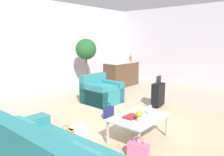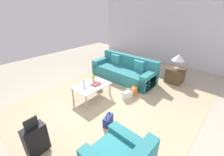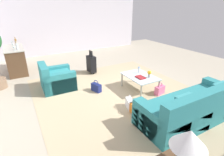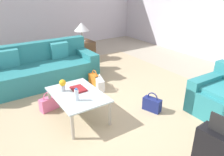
{
  "view_description": "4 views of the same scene",
  "coord_description": "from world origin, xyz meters",
  "px_view_note": "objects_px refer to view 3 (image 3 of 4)",
  "views": [
    {
      "loc": [
        -3.53,
        -2.53,
        1.8
      ],
      "look_at": [
        -0.4,
        0.13,
        1.07
      ],
      "focal_mm": 35.0,
      "sensor_mm": 36.0,
      "label": 1
    },
    {
      "loc": [
        2.16,
        2.6,
        2.6
      ],
      "look_at": [
        -0.5,
        0.24,
        0.89
      ],
      "focal_mm": 24.0,
      "sensor_mm": 36.0,
      "label": 2
    },
    {
      "loc": [
        -4.13,
        2.54,
        2.38
      ],
      "look_at": [
        -0.49,
        0.5,
        0.62
      ],
      "focal_mm": 28.0,
      "sensor_mm": 36.0,
      "label": 3
    },
    {
      "loc": [
        2.54,
        -1.78,
        2.09
      ],
      "look_at": [
        -0.16,
        0.02,
        0.69
      ],
      "focal_mm": 35.0,
      "sensor_mm": 36.0,
      "label": 4
    }
  ],
  "objects_px": {
    "wine_glass_left_of_centre": "(13,44)",
    "coffee_table": "(140,78)",
    "table_lamp": "(189,140)",
    "coffee_table_book": "(140,77)",
    "handbag_navy": "(96,87)",
    "flower_vase": "(149,73)",
    "bar_console": "(16,59)",
    "couch": "(195,109)",
    "armchair": "(56,80)",
    "water_bottle": "(139,70)",
    "wine_bottle_amber": "(16,42)",
    "handbag_orange": "(135,109)",
    "wine_glass_leftmost": "(14,47)",
    "wine_bottle_clear": "(17,46)",
    "wine_glass_right_of_centre": "(12,42)",
    "handbag_white": "(130,103)",
    "handbag_pink": "(160,90)"
  },
  "relations": [
    {
      "from": "armchair",
      "to": "wine_glass_left_of_centre",
      "type": "height_order",
      "value": "wine_glass_left_of_centre"
    },
    {
      "from": "coffee_table",
      "to": "coffee_table_book",
      "type": "xyz_separation_m",
      "value": [
        -0.12,
        0.08,
        0.07
      ]
    },
    {
      "from": "wine_glass_leftmost",
      "to": "handbag_white",
      "type": "height_order",
      "value": "wine_glass_leftmost"
    },
    {
      "from": "coffee_table",
      "to": "wine_glass_left_of_centre",
      "type": "xyz_separation_m",
      "value": [
        3.5,
        3.09,
        0.65
      ]
    },
    {
      "from": "bar_console",
      "to": "wine_glass_leftmost",
      "type": "height_order",
      "value": "wine_glass_leftmost"
    },
    {
      "from": "table_lamp",
      "to": "handbag_pink",
      "type": "bearing_deg",
      "value": -38.69
    },
    {
      "from": "flower_vase",
      "to": "wine_glass_leftmost",
      "type": "height_order",
      "value": "wine_glass_leftmost"
    },
    {
      "from": "couch",
      "to": "handbag_navy",
      "type": "relative_size",
      "value": 6.95
    },
    {
      "from": "bar_console",
      "to": "table_lamp",
      "type": "bearing_deg",
      "value": -165.75
    },
    {
      "from": "water_bottle",
      "to": "handbag_navy",
      "type": "height_order",
      "value": "water_bottle"
    },
    {
      "from": "table_lamp",
      "to": "handbag_white",
      "type": "bearing_deg",
      "value": -17.47
    },
    {
      "from": "coffee_table",
      "to": "table_lamp",
      "type": "relative_size",
      "value": 1.95
    },
    {
      "from": "handbag_pink",
      "to": "wine_glass_left_of_centre",
      "type": "bearing_deg",
      "value": 40.47
    },
    {
      "from": "flower_vase",
      "to": "wine_bottle_clear",
      "type": "distance_m",
      "value": 4.56
    },
    {
      "from": "water_bottle",
      "to": "flower_vase",
      "type": "relative_size",
      "value": 1.0
    },
    {
      "from": "wine_bottle_amber",
      "to": "handbag_orange",
      "type": "distance_m",
      "value": 5.42
    },
    {
      "from": "water_bottle",
      "to": "wine_glass_right_of_centre",
      "type": "height_order",
      "value": "wine_glass_right_of_centre"
    },
    {
      "from": "coffee_table",
      "to": "water_bottle",
      "type": "xyz_separation_m",
      "value": [
        0.2,
        -0.1,
        0.15
      ]
    },
    {
      "from": "wine_glass_right_of_centre",
      "to": "handbag_navy",
      "type": "distance_m",
      "value": 4.09
    },
    {
      "from": "coffee_table_book",
      "to": "table_lamp",
      "type": "relative_size",
      "value": 0.51
    },
    {
      "from": "couch",
      "to": "wine_bottle_clear",
      "type": "xyz_separation_m",
      "value": [
        4.87,
        3.08,
        0.76
      ]
    },
    {
      "from": "coffee_table_book",
      "to": "handbag_white",
      "type": "height_order",
      "value": "coffee_table_book"
    },
    {
      "from": "bar_console",
      "to": "wine_glass_right_of_centre",
      "type": "bearing_deg",
      "value": 1.29
    },
    {
      "from": "wine_bottle_clear",
      "to": "handbag_pink",
      "type": "bearing_deg",
      "value": -137.18
    },
    {
      "from": "wine_glass_right_of_centre",
      "to": "handbag_orange",
      "type": "height_order",
      "value": "wine_glass_right_of_centre"
    },
    {
      "from": "wine_glass_leftmost",
      "to": "bar_console",
      "type": "bearing_deg",
      "value": 2.77
    },
    {
      "from": "couch",
      "to": "wine_bottle_clear",
      "type": "bearing_deg",
      "value": 32.32
    },
    {
      "from": "couch",
      "to": "wine_bottle_clear",
      "type": "relative_size",
      "value": 8.3
    },
    {
      "from": "armchair",
      "to": "wine_glass_left_of_centre",
      "type": "bearing_deg",
      "value": 22.71
    },
    {
      "from": "wine_glass_leftmost",
      "to": "wine_glass_right_of_centre",
      "type": "bearing_deg",
      "value": 2.03
    },
    {
      "from": "armchair",
      "to": "handbag_orange",
      "type": "bearing_deg",
      "value": -150.29
    },
    {
      "from": "armchair",
      "to": "wine_bottle_amber",
      "type": "bearing_deg",
      "value": 17.2
    },
    {
      "from": "coffee_table_book",
      "to": "armchair",
      "type": "bearing_deg",
      "value": 55.71
    },
    {
      "from": "coffee_table_book",
      "to": "table_lamp",
      "type": "height_order",
      "value": "table_lamp"
    },
    {
      "from": "wine_glass_left_of_centre",
      "to": "handbag_orange",
      "type": "xyz_separation_m",
      "value": [
        -4.47,
        -2.22,
        -0.92
      ]
    },
    {
      "from": "handbag_pink",
      "to": "flower_vase",
      "type": "bearing_deg",
      "value": 32.56
    },
    {
      "from": "wine_glass_left_of_centre",
      "to": "coffee_table",
      "type": "bearing_deg",
      "value": -138.6
    },
    {
      "from": "coffee_table",
      "to": "wine_bottle_clear",
      "type": "distance_m",
      "value": 4.33
    },
    {
      "from": "flower_vase",
      "to": "wine_bottle_amber",
      "type": "xyz_separation_m",
      "value": [
        4.15,
        3.13,
        0.48
      ]
    },
    {
      "from": "flower_vase",
      "to": "wine_glass_right_of_centre",
      "type": "height_order",
      "value": "wine_glass_right_of_centre"
    },
    {
      "from": "coffee_table",
      "to": "table_lamp",
      "type": "bearing_deg",
      "value": 151.82
    },
    {
      "from": "couch",
      "to": "armchair",
      "type": "relative_size",
      "value": 2.65
    },
    {
      "from": "armchair",
      "to": "water_bottle",
      "type": "bearing_deg",
      "value": -115.93
    },
    {
      "from": "couch",
      "to": "bar_console",
      "type": "height_order",
      "value": "bar_console"
    },
    {
      "from": "wine_glass_right_of_centre",
      "to": "handbag_pink",
      "type": "bearing_deg",
      "value": -142.72
    },
    {
      "from": "coffee_table_book",
      "to": "handbag_navy",
      "type": "xyz_separation_m",
      "value": [
        0.65,
        1.1,
        -0.33
      ]
    },
    {
      "from": "handbag_navy",
      "to": "handbag_orange",
      "type": "bearing_deg",
      "value": -168.36
    },
    {
      "from": "flower_vase",
      "to": "bar_console",
      "type": "relative_size",
      "value": 0.13
    },
    {
      "from": "wine_glass_right_of_centre",
      "to": "handbag_white",
      "type": "height_order",
      "value": "wine_glass_right_of_centre"
    },
    {
      "from": "flower_vase",
      "to": "bar_console",
      "type": "xyz_separation_m",
      "value": [
        3.72,
        3.25,
        -0.09
      ]
    }
  ]
}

